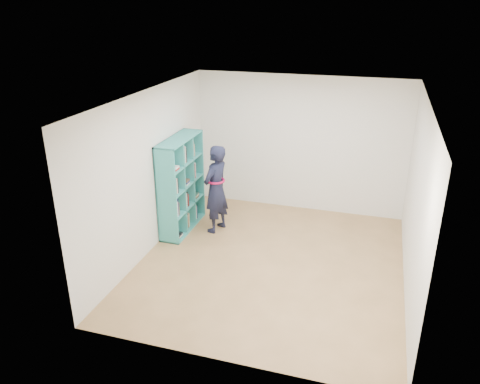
% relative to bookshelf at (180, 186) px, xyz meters
% --- Properties ---
extents(floor, '(4.50, 4.50, 0.00)m').
position_rel_bookshelf_xyz_m(floor, '(1.83, -0.75, -0.82)').
color(floor, olive).
rests_on(floor, ground).
extents(ceiling, '(4.50, 4.50, 0.00)m').
position_rel_bookshelf_xyz_m(ceiling, '(1.83, -0.75, 1.78)').
color(ceiling, white).
rests_on(ceiling, wall_back).
extents(wall_left, '(0.02, 4.50, 2.60)m').
position_rel_bookshelf_xyz_m(wall_left, '(-0.17, -0.75, 0.48)').
color(wall_left, white).
rests_on(wall_left, floor).
extents(wall_right, '(0.02, 4.50, 2.60)m').
position_rel_bookshelf_xyz_m(wall_right, '(3.83, -0.75, 0.48)').
color(wall_right, white).
rests_on(wall_right, floor).
extents(wall_back, '(4.00, 0.02, 2.60)m').
position_rel_bookshelf_xyz_m(wall_back, '(1.83, 1.50, 0.48)').
color(wall_back, white).
rests_on(wall_back, floor).
extents(wall_front, '(4.00, 0.02, 2.60)m').
position_rel_bookshelf_xyz_m(wall_front, '(1.83, -3.00, 0.48)').
color(wall_front, white).
rests_on(wall_front, floor).
extents(bookshelf, '(0.37, 1.26, 1.68)m').
position_rel_bookshelf_xyz_m(bookshelf, '(0.00, 0.00, 0.00)').
color(bookshelf, teal).
rests_on(bookshelf, floor).
extents(person, '(0.52, 0.66, 1.58)m').
position_rel_bookshelf_xyz_m(person, '(0.63, 0.10, -0.03)').
color(person, black).
rests_on(person, floor).
extents(smartphone, '(0.02, 0.10, 0.12)m').
position_rel_bookshelf_xyz_m(smartphone, '(0.52, 0.21, 0.08)').
color(smartphone, silver).
rests_on(smartphone, person).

